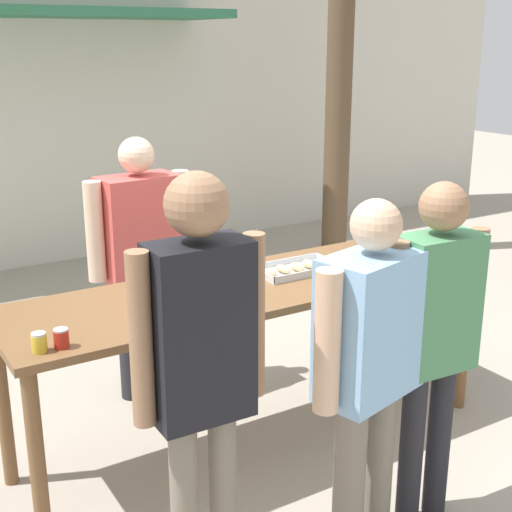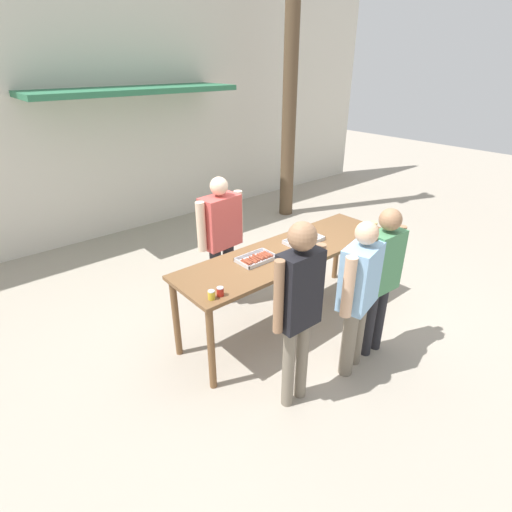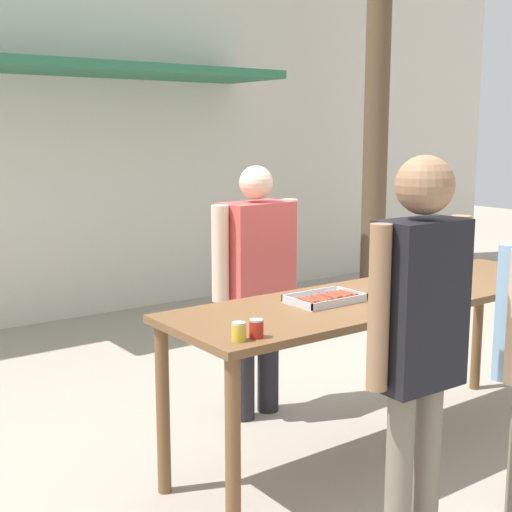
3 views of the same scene
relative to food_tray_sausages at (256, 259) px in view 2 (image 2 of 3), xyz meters
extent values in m
plane|color=#A39989|center=(0.43, -0.05, -0.96)|extent=(24.00, 24.00, 0.00)
cube|color=beige|center=(0.43, 3.95, 1.29)|extent=(12.00, 0.12, 4.50)
cube|color=#2D704C|center=(0.43, 3.40, 1.44)|extent=(3.20, 1.00, 0.08)
cube|color=brown|center=(0.43, -0.05, -0.04)|extent=(2.69, 0.76, 0.04)
cylinder|color=brown|center=(-0.85, -0.36, -0.51)|extent=(0.07, 0.07, 0.91)
cylinder|color=brown|center=(1.70, -0.36, -0.51)|extent=(0.07, 0.07, 0.91)
cylinder|color=brown|center=(-0.85, 0.27, -0.51)|extent=(0.07, 0.07, 0.91)
cylinder|color=brown|center=(1.70, 0.27, -0.51)|extent=(0.07, 0.07, 0.91)
cube|color=silver|center=(-0.01, 0.00, -0.01)|extent=(0.40, 0.25, 0.01)
cube|color=silver|center=(-0.01, -0.12, 0.01)|extent=(0.40, 0.01, 0.03)
cube|color=silver|center=(-0.01, 0.12, 0.01)|extent=(0.40, 0.01, 0.03)
cube|color=silver|center=(-0.20, 0.00, 0.01)|extent=(0.01, 0.25, 0.03)
cube|color=silver|center=(0.19, 0.00, 0.01)|extent=(0.01, 0.25, 0.03)
cylinder|color=brown|center=(-0.17, -0.01, 0.00)|extent=(0.04, 0.14, 0.02)
cylinder|color=brown|center=(-0.13, 0.00, 0.01)|extent=(0.03, 0.14, 0.03)
cylinder|color=brown|center=(-0.10, 0.00, 0.00)|extent=(0.02, 0.11, 0.02)
cylinder|color=brown|center=(-0.07, -0.01, 0.00)|extent=(0.03, 0.15, 0.02)
cylinder|color=brown|center=(-0.04, 0.00, 0.00)|extent=(0.04, 0.15, 0.03)
cylinder|color=brown|center=(-0.01, 0.00, 0.00)|extent=(0.02, 0.12, 0.02)
cylinder|color=brown|center=(0.03, 0.01, 0.01)|extent=(0.04, 0.14, 0.03)
cylinder|color=brown|center=(0.06, 0.01, 0.01)|extent=(0.04, 0.13, 0.03)
cylinder|color=brown|center=(0.09, -0.01, 0.01)|extent=(0.04, 0.14, 0.03)
cylinder|color=brown|center=(0.13, 0.00, 0.01)|extent=(0.03, 0.12, 0.03)
cylinder|color=brown|center=(0.16, 0.00, 0.01)|extent=(0.03, 0.13, 0.03)
cube|color=silver|center=(0.72, 0.00, -0.01)|extent=(0.46, 0.25, 0.01)
cube|color=silver|center=(0.72, -0.12, 0.01)|extent=(0.46, 0.01, 0.03)
cube|color=silver|center=(0.72, 0.12, 0.01)|extent=(0.46, 0.01, 0.03)
cube|color=silver|center=(0.49, 0.00, 0.01)|extent=(0.01, 0.25, 0.03)
cube|color=silver|center=(0.94, 0.00, 0.01)|extent=(0.01, 0.25, 0.03)
ellipsoid|color=#D6B77F|center=(0.55, -0.01, 0.01)|extent=(0.05, 0.10, 0.04)
ellipsoid|color=#D6B77F|center=(0.63, 0.00, 0.01)|extent=(0.07, 0.12, 0.04)
ellipsoid|color=#D6B77F|center=(0.72, -0.01, 0.01)|extent=(0.06, 0.11, 0.04)
ellipsoid|color=#D6B77F|center=(0.80, 0.01, 0.01)|extent=(0.07, 0.11, 0.04)
ellipsoid|color=#D6B77F|center=(0.88, -0.01, 0.01)|extent=(0.07, 0.11, 0.04)
cylinder|color=gold|center=(-0.79, -0.32, 0.02)|extent=(0.06, 0.06, 0.08)
cylinder|color=#B2B2B7|center=(-0.79, -0.32, 0.06)|extent=(0.06, 0.06, 0.01)
cylinder|color=#B22319|center=(-0.70, -0.32, 0.02)|extent=(0.06, 0.06, 0.08)
cylinder|color=#B2B2B7|center=(-0.70, -0.32, 0.06)|extent=(0.06, 0.06, 0.01)
cylinder|color=#DBC67A|center=(1.63, -0.31, 0.04)|extent=(0.09, 0.09, 0.10)
cylinder|color=#232328|center=(0.03, 0.81, -0.57)|extent=(0.14, 0.14, 0.79)
cylinder|color=#232328|center=(0.24, 0.83, -0.57)|extent=(0.14, 0.14, 0.79)
cube|color=#C64C47|center=(0.13, 0.82, 0.14)|extent=(0.49, 0.30, 0.62)
sphere|color=beige|center=(0.13, 0.82, 0.57)|extent=(0.21, 0.21, 0.21)
cylinder|color=beige|center=(-0.15, 0.80, 0.15)|extent=(0.11, 0.11, 0.59)
cylinder|color=beige|center=(0.42, 0.85, 0.15)|extent=(0.11, 0.11, 0.59)
cylinder|color=#756B5B|center=(-0.29, -0.97, -0.54)|extent=(0.11, 0.11, 0.85)
cylinder|color=#756B5B|center=(-0.46, -0.97, -0.54)|extent=(0.11, 0.11, 0.85)
cube|color=black|center=(-0.38, -0.97, 0.22)|extent=(0.37, 0.21, 0.67)
sphere|color=#936B4C|center=(-0.38, -0.97, 0.69)|extent=(0.23, 0.23, 0.23)
cylinder|color=#936B4C|center=(-0.15, -0.98, 0.24)|extent=(0.08, 0.08, 0.64)
cylinder|color=#936B4C|center=(-0.60, -0.97, 0.24)|extent=(0.08, 0.08, 0.64)
cylinder|color=#232328|center=(0.83, -1.03, -0.57)|extent=(0.11, 0.11, 0.78)
cylinder|color=#232328|center=(0.67, -1.02, -0.57)|extent=(0.11, 0.11, 0.78)
cube|color=#478456|center=(0.75, -1.02, 0.12)|extent=(0.38, 0.22, 0.62)
sphere|color=#936B4C|center=(0.75, -1.02, 0.55)|extent=(0.21, 0.21, 0.21)
cylinder|color=#936B4C|center=(0.97, -1.03, 0.14)|extent=(0.08, 0.08, 0.58)
cylinder|color=#936B4C|center=(0.52, -1.01, 0.14)|extent=(0.08, 0.08, 0.58)
cylinder|color=#756B5B|center=(0.47, -1.01, -0.58)|extent=(0.14, 0.14, 0.77)
cylinder|color=#756B5B|center=(0.27, -1.06, -0.58)|extent=(0.14, 0.14, 0.77)
cube|color=#84B2DB|center=(0.37, -1.04, 0.11)|extent=(0.51, 0.36, 0.61)
sphere|color=#DBAD89|center=(0.37, -1.04, 0.53)|extent=(0.21, 0.21, 0.21)
cylinder|color=#DBAD89|center=(0.64, -0.97, 0.12)|extent=(0.10, 0.10, 0.58)
cylinder|color=#DBAD89|center=(0.09, -1.11, 0.12)|extent=(0.10, 0.10, 0.58)
cylinder|color=brown|center=(3.03, 2.64, 2.21)|extent=(0.26, 0.26, 6.35)
camera|label=1|loc=(-1.43, -3.08, 1.23)|focal=50.00mm
camera|label=2|loc=(-2.41, -2.83, 1.88)|focal=28.00mm
camera|label=3|loc=(-2.49, -2.79, 0.89)|focal=50.00mm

